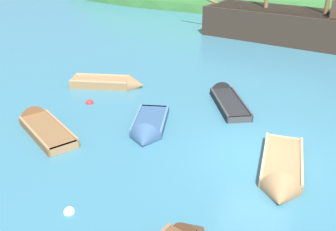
% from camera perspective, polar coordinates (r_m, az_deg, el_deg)
% --- Properties ---
extents(ground_plane, '(120.00, 120.00, 0.00)m').
position_cam_1_polar(ground_plane, '(13.20, 13.98, -6.26)').
color(ground_plane, teal).
extents(shore_hill, '(51.59, 21.23, 12.19)m').
position_cam_1_polar(shore_hill, '(46.63, 14.08, 16.71)').
color(shore_hill, '#387033').
rests_on(shore_hill, ground).
extents(sailing_ship, '(15.41, 7.02, 11.48)m').
position_cam_1_polar(sailing_ship, '(28.57, 19.04, 12.34)').
color(sailing_ship, '#38281E').
rests_on(sailing_ship, ground).
extents(rowboat_portside, '(3.88, 3.03, 1.10)m').
position_cam_1_polar(rowboat_portside, '(15.43, -18.79, -1.60)').
color(rowboat_portside, brown).
rests_on(rowboat_portside, ground).
extents(rowboat_outer_left, '(3.77, 1.88, 1.02)m').
position_cam_1_polar(rowboat_outer_left, '(18.92, -8.65, 4.79)').
color(rowboat_outer_left, '#9E7047').
rests_on(rowboat_outer_left, ground).
extents(rowboat_center, '(2.71, 3.94, 1.03)m').
position_cam_1_polar(rowboat_center, '(17.27, 8.82, 2.48)').
color(rowboat_center, black).
rests_on(rowboat_center, ground).
extents(rowboat_near_dock, '(1.89, 3.30, 1.16)m').
position_cam_1_polar(rowboat_near_dock, '(14.45, -3.06, -2.10)').
color(rowboat_near_dock, '#335175').
rests_on(rowboat_near_dock, ground).
extents(rowboat_outer_right, '(1.40, 3.78, 1.19)m').
position_cam_1_polar(rowboat_outer_right, '(12.35, 16.91, -8.58)').
color(rowboat_outer_right, '#9E7047').
rests_on(rowboat_outer_right, ground).
extents(buoy_red, '(0.35, 0.35, 0.35)m').
position_cam_1_polar(buoy_red, '(17.22, -11.89, 1.85)').
color(buoy_red, red).
rests_on(buoy_red, ground).
extents(buoy_white, '(0.32, 0.32, 0.32)m').
position_cam_1_polar(buoy_white, '(10.91, -14.86, -14.08)').
color(buoy_white, white).
rests_on(buoy_white, ground).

